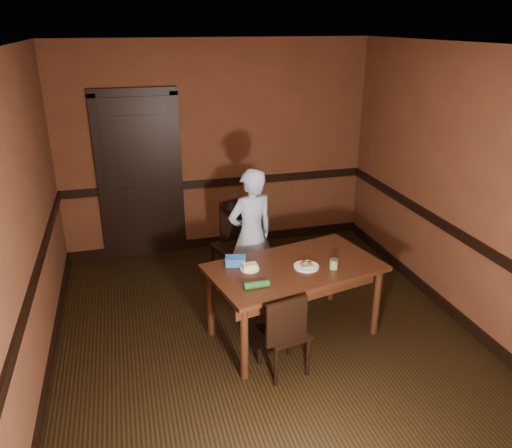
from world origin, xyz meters
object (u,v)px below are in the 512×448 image
dining_table (294,300)px  cheese_saucer (250,267)px  chair_far (236,246)px  sandwich_plate (306,266)px  person (251,235)px  chair_near (284,331)px  food_tub (236,261)px  sauce_jar (334,264)px

dining_table → cheese_saucer: (-0.43, 0.04, 0.40)m
chair_far → sandwich_plate: (0.40, -1.17, 0.27)m
dining_table → cheese_saucer: size_ratio=8.98×
dining_table → person: size_ratio=1.08×
cheese_saucer → sandwich_plate: bearing=-10.5°
chair_near → person: (0.06, 1.33, 0.34)m
cheese_saucer → food_tub: size_ratio=0.82×
chair_far → sandwich_plate: chair_far is taller
chair_far → person: person is taller
dining_table → cheese_saucer: bearing=161.8°
chair_far → cheese_saucer: (-0.12, -1.07, 0.27)m
sandwich_plate → cheese_saucer: 0.53m
person → cheese_saucer: person is taller
chair_far → cheese_saucer: 1.11m
chair_far → food_tub: 1.02m
dining_table → food_tub: size_ratio=7.34×
chair_far → chair_near: size_ratio=1.24×
dining_table → sauce_jar: (0.33, -0.14, 0.42)m
dining_table → chair_near: 0.56m
person → food_tub: size_ratio=6.79×
person → sandwich_plate: 0.94m
chair_far → dining_table: bearing=-92.4°
chair_far → person: 0.38m
dining_table → person: bearing=91.3°
sauce_jar → food_tub: 0.92m
sauce_jar → cheese_saucer: size_ratio=0.53×
person → cheese_saucer: 0.82m
sandwich_plate → dining_table: bearing=150.1°
chair_far → sandwich_plate: size_ratio=4.22×
person → dining_table: bearing=88.6°
person → sauce_jar: 1.12m
chair_near → sauce_jar: bearing=-160.5°
dining_table → sandwich_plate: 0.41m
sandwich_plate → food_tub: size_ratio=1.09×
dining_table → sauce_jar: 0.55m
chair_near → sauce_jar: (0.59, 0.35, 0.39)m
dining_table → food_tub: bearing=150.1°
dining_table → food_tub: (-0.53, 0.17, 0.41)m
person → sauce_jar: size_ratio=15.67×
cheese_saucer → dining_table: bearing=-5.7°
chair_near → food_tub: 0.81m
food_tub → cheese_saucer: bearing=-35.9°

